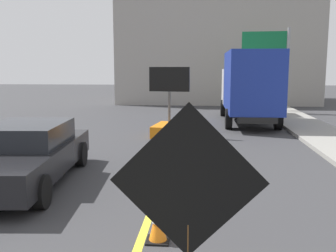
% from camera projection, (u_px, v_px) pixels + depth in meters
% --- Properties ---
extents(lane_center_stripe, '(0.14, 36.00, 0.01)m').
position_uv_depth(lane_center_stripe, '(151.00, 211.00, 7.26)').
color(lane_center_stripe, yellow).
rests_on(lane_center_stripe, ground).
extents(roadwork_sign, '(1.63, 0.05, 2.33)m').
position_uv_depth(roadwork_sign, '(188.00, 186.00, 3.96)').
color(roadwork_sign, '#593819').
rests_on(roadwork_sign, ground).
extents(arrow_board_trailer, '(1.60, 1.94, 2.70)m').
position_uv_depth(arrow_board_trailer, '(169.00, 124.00, 15.25)').
color(arrow_board_trailer, orange).
rests_on(arrow_board_trailer, ground).
extents(box_truck, '(2.43, 7.30, 3.41)m').
position_uv_depth(box_truck, '(249.00, 85.00, 18.54)').
color(box_truck, black).
rests_on(box_truck, ground).
extents(pickup_car, '(2.41, 5.05, 1.38)m').
position_uv_depth(pickup_car, '(24.00, 153.00, 8.95)').
color(pickup_car, black).
rests_on(pickup_car, ground).
extents(highway_guide_sign, '(2.78, 0.35, 5.00)m').
position_uv_depth(highway_guide_sign, '(274.00, 55.00, 22.88)').
color(highway_guide_sign, gray).
rests_on(highway_guide_sign, ground).
extents(far_building_block, '(14.66, 8.84, 8.72)m').
position_uv_depth(far_building_block, '(216.00, 46.00, 30.91)').
color(far_building_block, gray).
rests_on(far_building_block, ground).
extents(traffic_cone_near_sign, '(0.36, 0.36, 0.61)m').
position_uv_depth(traffic_cone_near_sign, '(158.00, 223.00, 5.95)').
color(traffic_cone_near_sign, black).
rests_on(traffic_cone_near_sign, ground).
extents(traffic_cone_mid_lane, '(0.36, 0.36, 0.60)m').
position_uv_depth(traffic_cone_mid_lane, '(167.00, 171.00, 8.96)').
color(traffic_cone_mid_lane, black).
rests_on(traffic_cone_mid_lane, ground).
extents(traffic_cone_far_lane, '(0.36, 0.36, 0.59)m').
position_uv_depth(traffic_cone_far_lane, '(169.00, 142.00, 12.53)').
color(traffic_cone_far_lane, black).
rests_on(traffic_cone_far_lane, ground).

